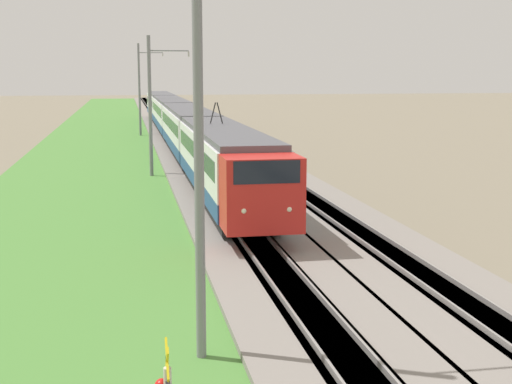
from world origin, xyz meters
The scene contains 9 objects.
ballast_main centered at (50.00, 0.00, 0.15)m, with size 240.00×4.40×0.30m.
ballast_adjacent centered at (50.00, -4.26, 0.15)m, with size 240.00×4.40×0.30m.
track_main centered at (50.00, 0.00, 0.16)m, with size 240.00×1.57×0.45m.
track_adjacent centered at (50.00, -4.26, 0.16)m, with size 240.00×1.57×0.45m.
grass_verge centered at (50.00, 6.03, 0.06)m, with size 240.00×12.42×0.12m.
passenger_train centered at (55.60, 0.00, 2.30)m, with size 78.24×2.84×4.93m.
catenary_mast_near centered at (8.50, 2.99, 4.77)m, with size 0.22×2.56×9.24m.
catenary_mast_mid centered at (37.35, 2.98, 4.45)m, with size 0.22×2.56×8.61m.
catenary_mast_far centered at (66.19, 2.99, 4.77)m, with size 0.22×2.56×9.25m.
Camera 1 is at (-6.64, 4.58, 6.43)m, focal length 50.00 mm.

